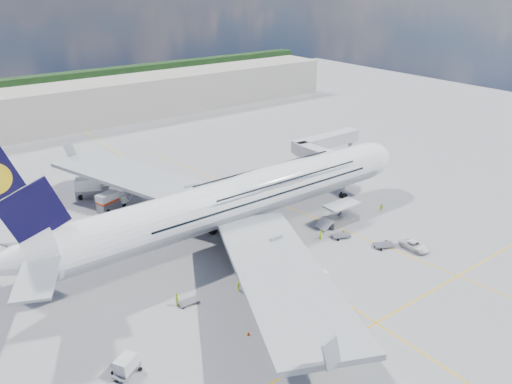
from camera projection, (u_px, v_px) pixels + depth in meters
ground at (278, 258)px, 78.61m from camera, size 300.00×300.00×0.00m
taxi_line_main at (278, 258)px, 78.61m from camera, size 0.25×220.00×0.01m
taxi_line_cross at (376, 323)px, 63.94m from camera, size 120.00×0.25×0.01m
taxi_line_diag at (302, 213)px, 93.67m from camera, size 14.16×99.06×0.01m
airliner at (242, 197)px, 83.37m from camera, size 77.26×79.15×23.71m
jet_bridge at (324, 148)px, 107.68m from camera, size 18.80×12.10×8.50m
cargo_loader at (340, 216)px, 89.51m from camera, size 8.53×3.20×3.67m
terminal at (73, 106)px, 145.94m from camera, size 180.00×16.00×12.00m
tree_line at (136, 76)px, 201.80m from camera, size 160.00×6.00×8.00m
dolly_row_a at (188, 302)px, 67.58m from camera, size 2.79×1.60×0.40m
dolly_row_b at (264, 297)px, 67.45m from camera, size 3.38×2.55×1.91m
dolly_row_c at (267, 277)px, 71.83m from camera, size 3.08×1.65×1.94m
dolly_back at (126, 365)px, 55.44m from camera, size 3.74×3.18×2.09m
dolly_nose_far at (384, 245)px, 81.80m from camera, size 3.76×3.00×0.49m
dolly_nose_near at (341, 235)px, 84.77m from camera, size 3.49×2.63×0.46m
baggage_tug at (318, 277)px, 72.12m from camera, size 3.00×1.45×1.86m
catering_truck_inner at (111, 201)px, 94.57m from camera, size 6.22×3.80×3.46m
catering_truck_outer at (93, 188)px, 99.83m from camera, size 7.49×5.31×4.13m
service_van at (414, 246)px, 80.90m from camera, size 2.34×4.98×1.38m
crew_nose at (346, 180)px, 106.87m from camera, size 0.65×0.63×1.51m
crew_loader at (381, 208)px, 94.02m from camera, size 0.88×0.95×1.56m
crew_wing at (177, 299)px, 66.97m from camera, size 0.93×1.21×1.92m
crew_van at (321, 235)px, 84.10m from camera, size 0.76×0.88×1.51m
crew_tug at (239, 286)px, 70.22m from camera, size 1.15×0.94×1.56m
cone_nose at (358, 172)px, 112.39m from camera, size 0.49×0.49×0.62m
cone_wing_left_inner at (141, 213)px, 92.81m from camera, size 0.50×0.50×0.63m
cone_wing_left_outer at (117, 190)px, 102.85m from camera, size 0.42×0.42×0.54m
cone_wing_right_inner at (300, 299)px, 68.24m from camera, size 0.50×0.50×0.63m
cone_wing_right_outer at (248, 333)px, 61.67m from camera, size 0.41×0.41×0.52m
cone_tail at (26, 281)px, 72.16m from camera, size 0.42×0.42×0.53m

